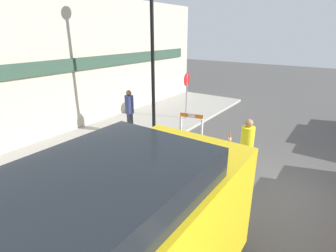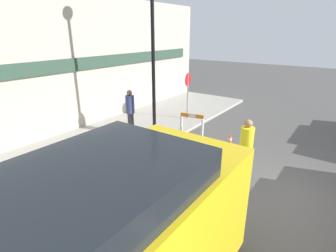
% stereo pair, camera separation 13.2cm
% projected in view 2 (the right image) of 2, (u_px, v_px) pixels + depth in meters
% --- Properties ---
extents(ground_plane, '(60.00, 60.00, 0.00)m').
position_uv_depth(ground_plane, '(284.00, 200.00, 6.67)').
color(ground_plane, '#565451').
extents(sidewalk_slab, '(18.00, 3.90, 0.13)m').
position_uv_depth(sidewalk_slab, '(110.00, 140.00, 10.19)').
color(sidewalk_slab, '#ADA89E').
rests_on(sidewalk_slab, ground_plane).
extents(storefront_facade, '(18.00, 0.22, 5.50)m').
position_uv_depth(storefront_facade, '(70.00, 66.00, 10.39)').
color(storefront_facade, '#BCB29E').
rests_on(storefront_facade, ground_plane).
extents(streetlamp_post, '(0.44, 0.44, 6.49)m').
position_uv_depth(streetlamp_post, '(153.00, 26.00, 8.99)').
color(streetlamp_post, black).
rests_on(streetlamp_post, sidewalk_slab).
extents(stop_sign, '(0.60, 0.08, 2.15)m').
position_uv_depth(stop_sign, '(188.00, 88.00, 12.07)').
color(stop_sign, gray).
rests_on(stop_sign, sidewalk_slab).
extents(barricade_0, '(0.14, 0.99, 1.10)m').
position_uv_depth(barricade_0, '(149.00, 157.00, 7.60)').
color(barricade_0, white).
rests_on(barricade_0, ground_plane).
extents(barricade_1, '(0.33, 0.93, 1.06)m').
position_uv_depth(barricade_1, '(192.00, 126.00, 10.23)').
color(barricade_1, white).
rests_on(barricade_1, ground_plane).
extents(traffic_cone_0, '(0.30, 0.30, 0.61)m').
position_uv_depth(traffic_cone_0, '(229.00, 155.00, 8.44)').
color(traffic_cone_0, black).
rests_on(traffic_cone_0, ground_plane).
extents(traffic_cone_1, '(0.30, 0.30, 0.72)m').
position_uv_depth(traffic_cone_1, '(153.00, 145.00, 9.08)').
color(traffic_cone_1, black).
rests_on(traffic_cone_1, ground_plane).
extents(traffic_cone_2, '(0.30, 0.30, 0.45)m').
position_uv_depth(traffic_cone_2, '(189.00, 171.00, 7.61)').
color(traffic_cone_2, black).
rests_on(traffic_cone_2, ground_plane).
extents(traffic_cone_3, '(0.30, 0.30, 0.62)m').
position_uv_depth(traffic_cone_3, '(205.00, 171.00, 7.47)').
color(traffic_cone_3, black).
rests_on(traffic_cone_3, ground_plane).
extents(traffic_cone_4, '(0.30, 0.30, 0.69)m').
position_uv_depth(traffic_cone_4, '(230.00, 141.00, 9.43)').
color(traffic_cone_4, black).
rests_on(traffic_cone_4, ground_plane).
extents(person_worker, '(0.39, 0.39, 1.81)m').
position_uv_depth(person_worker, '(246.00, 148.00, 7.32)').
color(person_worker, '#33333D').
rests_on(person_worker, ground_plane).
extents(person_pedestrian, '(0.47, 0.47, 1.78)m').
position_uv_depth(person_pedestrian, '(130.00, 110.00, 10.41)').
color(person_pedestrian, '#33333D').
rests_on(person_pedestrian, sidewalk_slab).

